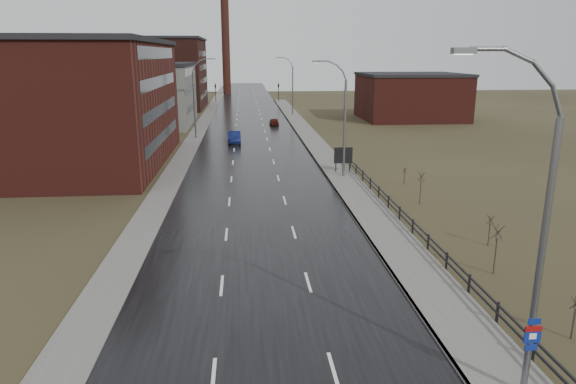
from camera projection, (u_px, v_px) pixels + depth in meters
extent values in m
cube|color=black|center=(251.00, 140.00, 73.46)|extent=(14.00, 300.00, 0.06)
cube|color=#595651|center=(343.00, 179.00, 50.10)|extent=(3.20, 180.00, 0.18)
cube|color=slate|center=(328.00, 179.00, 49.98)|extent=(0.16, 180.00, 0.18)
cube|color=#595651|center=(193.00, 140.00, 72.78)|extent=(2.40, 260.00, 0.12)
cube|color=#471914|center=(58.00, 105.00, 55.62)|extent=(22.00, 28.00, 13.00)
cube|color=black|center=(51.00, 41.00, 53.87)|extent=(22.44, 28.56, 0.50)
cube|color=black|center=(163.00, 136.00, 57.44)|extent=(0.06, 22.40, 1.20)
cube|color=black|center=(161.00, 109.00, 56.66)|extent=(0.06, 22.40, 1.20)
cube|color=black|center=(160.00, 81.00, 55.88)|extent=(0.06, 22.40, 1.20)
cube|color=black|center=(158.00, 53.00, 55.10)|extent=(0.06, 22.40, 1.20)
cube|color=slate|center=(144.00, 96.00, 88.01)|extent=(16.00, 20.00, 10.00)
cube|color=black|center=(142.00, 64.00, 86.65)|extent=(16.32, 20.40, 0.50)
cube|color=black|center=(191.00, 107.00, 89.19)|extent=(0.06, 16.00, 1.20)
cube|color=black|center=(191.00, 89.00, 88.41)|extent=(0.06, 16.00, 1.20)
cube|color=black|center=(190.00, 72.00, 87.63)|extent=(0.06, 16.00, 1.20)
cube|color=#331611|center=(145.00, 74.00, 115.82)|extent=(26.00, 24.00, 15.00)
cube|color=black|center=(143.00, 39.00, 113.81)|extent=(26.52, 24.48, 0.50)
cube|color=black|center=(204.00, 94.00, 118.05)|extent=(0.06, 19.20, 1.20)
cube|color=black|center=(203.00, 81.00, 117.28)|extent=(0.06, 19.20, 1.20)
cube|color=black|center=(203.00, 67.00, 116.50)|extent=(0.06, 19.20, 1.20)
cube|color=black|center=(202.00, 54.00, 115.72)|extent=(0.06, 19.20, 1.20)
cube|color=#471914|center=(411.00, 98.00, 96.09)|extent=(18.00, 16.00, 8.00)
cube|color=black|center=(412.00, 74.00, 94.99)|extent=(18.36, 16.32, 0.50)
cylinder|color=#331611|center=(226.00, 44.00, 155.68)|extent=(2.40, 2.40, 30.00)
cylinder|color=slate|center=(540.00, 267.00, 17.09)|extent=(0.24, 0.24, 10.00)
cylinder|color=slate|center=(557.00, 102.00, 15.66)|extent=(0.57, 0.14, 1.12)
cylinder|color=slate|center=(543.00, 74.00, 15.40)|extent=(0.91, 0.14, 0.91)
cylinder|color=slate|center=(519.00, 56.00, 15.19)|extent=(1.12, 0.14, 0.57)
cylinder|color=slate|center=(489.00, 49.00, 15.06)|extent=(1.15, 0.14, 0.14)
cube|color=slate|center=(464.00, 51.00, 15.01)|extent=(0.70, 0.28, 0.18)
cube|color=silver|center=(463.00, 54.00, 15.04)|extent=(0.50, 0.20, 0.04)
cube|color=navy|center=(534.00, 322.00, 17.48)|extent=(0.45, 0.04, 0.22)
cube|color=navy|center=(533.00, 335.00, 17.61)|extent=(0.60, 0.04, 0.65)
cube|color=maroon|center=(534.00, 329.00, 17.54)|extent=(0.60, 0.04, 0.20)
cube|color=navy|center=(531.00, 348.00, 17.74)|extent=(0.45, 0.04, 0.22)
cube|color=silver|center=(533.00, 336.00, 17.60)|extent=(0.26, 0.02, 0.22)
cylinder|color=slate|center=(345.00, 130.00, 49.87)|extent=(0.24, 0.24, 9.50)
cylinder|color=slate|center=(344.00, 76.00, 48.52)|extent=(0.51, 0.14, 0.98)
cylinder|color=slate|center=(340.00, 68.00, 48.29)|extent=(0.81, 0.14, 0.81)
cylinder|color=slate|center=(332.00, 63.00, 48.11)|extent=(0.98, 0.14, 0.51)
cylinder|color=slate|center=(323.00, 61.00, 48.00)|extent=(1.01, 0.14, 0.14)
cube|color=slate|center=(316.00, 61.00, 47.95)|extent=(0.70, 0.28, 0.18)
cube|color=silver|center=(316.00, 63.00, 47.98)|extent=(0.50, 0.20, 0.04)
cylinder|color=slate|center=(194.00, 106.00, 73.51)|extent=(0.24, 0.24, 9.50)
cylinder|color=slate|center=(194.00, 69.00, 72.18)|extent=(0.51, 0.14, 0.98)
cylinder|color=slate|center=(197.00, 63.00, 72.03)|extent=(0.81, 0.14, 0.81)
cylinder|color=slate|center=(202.00, 60.00, 71.97)|extent=(0.98, 0.14, 0.51)
cylinder|color=slate|center=(208.00, 59.00, 71.99)|extent=(1.01, 0.14, 0.14)
cube|color=slate|center=(213.00, 59.00, 72.06)|extent=(0.70, 0.28, 0.18)
cube|color=silver|center=(213.00, 60.00, 72.09)|extent=(0.50, 0.20, 0.04)
cylinder|color=slate|center=(293.00, 91.00, 101.83)|extent=(0.24, 0.24, 9.50)
cylinder|color=slate|center=(292.00, 65.00, 100.48)|extent=(0.51, 0.14, 0.98)
cylinder|color=slate|center=(289.00, 61.00, 100.25)|extent=(0.81, 0.14, 0.81)
cylinder|color=slate|center=(286.00, 58.00, 100.07)|extent=(0.98, 0.14, 0.51)
cylinder|color=slate|center=(281.00, 58.00, 99.96)|extent=(1.01, 0.14, 0.14)
cube|color=slate|center=(278.00, 58.00, 99.91)|extent=(0.70, 0.28, 0.18)
cube|color=silver|center=(278.00, 58.00, 99.94)|extent=(0.50, 0.20, 0.04)
cube|color=black|center=(533.00, 350.00, 20.29)|extent=(0.10, 0.10, 1.10)
cube|color=black|center=(497.00, 313.00, 23.18)|extent=(0.10, 0.10, 1.10)
cube|color=black|center=(469.00, 284.00, 26.07)|extent=(0.10, 0.10, 1.10)
cube|color=black|center=(447.00, 261.00, 28.95)|extent=(0.10, 0.10, 1.10)
cube|color=black|center=(428.00, 243.00, 31.84)|extent=(0.10, 0.10, 1.10)
cube|color=black|center=(413.00, 227.00, 34.73)|extent=(0.10, 0.10, 1.10)
cube|color=black|center=(400.00, 214.00, 37.61)|extent=(0.10, 0.10, 1.10)
cube|color=black|center=(388.00, 202.00, 40.50)|extent=(0.10, 0.10, 1.10)
cube|color=black|center=(379.00, 193.00, 43.38)|extent=(0.10, 0.10, 1.10)
cube|color=black|center=(370.00, 184.00, 46.27)|extent=(0.10, 0.10, 1.10)
cube|color=black|center=(363.00, 176.00, 49.16)|extent=(0.10, 0.10, 1.10)
cube|color=black|center=(356.00, 170.00, 52.04)|extent=(0.10, 0.10, 1.10)
cube|color=black|center=(350.00, 163.00, 54.93)|extent=(0.10, 0.10, 1.10)
cube|color=black|center=(345.00, 158.00, 57.82)|extent=(0.10, 0.10, 1.10)
cube|color=black|center=(415.00, 224.00, 34.14)|extent=(0.08, 53.00, 0.10)
cube|color=black|center=(415.00, 229.00, 34.24)|extent=(0.08, 53.00, 0.10)
cylinder|color=#382D23|center=(573.00, 324.00, 21.92)|extent=(0.08, 0.08, 1.43)
cylinder|color=#382D23|center=(576.00, 304.00, 21.73)|extent=(0.46, 0.19, 0.58)
cylinder|color=#382D23|center=(575.00, 304.00, 21.70)|extent=(0.28, 0.41, 0.59)
cylinder|color=#382D23|center=(576.00, 304.00, 21.65)|extent=(0.28, 0.41, 0.59)
cylinder|color=#382D23|center=(495.00, 256.00, 28.35)|extent=(0.08, 0.08, 2.14)
cylinder|color=#382D23|center=(499.00, 232.00, 27.99)|extent=(0.04, 0.72, 0.84)
cylinder|color=#382D23|center=(498.00, 232.00, 28.03)|extent=(0.68, 0.26, 0.85)
cylinder|color=#382D23|center=(497.00, 232.00, 28.01)|extent=(0.40, 0.60, 0.86)
cylinder|color=#382D23|center=(497.00, 233.00, 27.96)|extent=(0.40, 0.60, 0.86)
cylinder|color=#382D23|center=(499.00, 233.00, 27.94)|extent=(0.68, 0.26, 0.85)
cylinder|color=#382D23|center=(489.00, 234.00, 32.73)|extent=(0.08, 0.08, 1.49)
cylinder|color=#382D23|center=(491.00, 220.00, 32.49)|extent=(0.04, 0.51, 0.59)
cylinder|color=#382D23|center=(491.00, 220.00, 32.53)|extent=(0.48, 0.19, 0.60)
cylinder|color=#382D23|center=(490.00, 220.00, 32.51)|extent=(0.29, 0.43, 0.61)
cylinder|color=#382D23|center=(490.00, 220.00, 32.45)|extent=(0.29, 0.43, 0.61)
cylinder|color=#382D23|center=(491.00, 220.00, 32.44)|extent=(0.48, 0.19, 0.60)
cylinder|color=#382D23|center=(420.00, 192.00, 41.60)|extent=(0.08, 0.08, 2.04)
cylinder|color=#382D23|center=(422.00, 177.00, 41.26)|extent=(0.04, 0.68, 0.80)
cylinder|color=#382D23|center=(421.00, 176.00, 41.30)|extent=(0.65, 0.25, 0.81)
cylinder|color=#382D23|center=(421.00, 177.00, 41.28)|extent=(0.39, 0.58, 0.82)
cylinder|color=#382D23|center=(421.00, 177.00, 41.23)|extent=(0.39, 0.58, 0.82)
cylinder|color=#382D23|center=(422.00, 177.00, 41.21)|extent=(0.65, 0.25, 0.81)
cylinder|color=#382D23|center=(404.00, 178.00, 48.15)|extent=(0.08, 0.08, 1.20)
cylinder|color=#382D23|center=(405.00, 170.00, 47.95)|extent=(0.04, 0.41, 0.48)
cylinder|color=#382D23|center=(405.00, 170.00, 47.99)|extent=(0.39, 0.16, 0.49)
cylinder|color=#382D23|center=(404.00, 170.00, 47.97)|extent=(0.24, 0.35, 0.49)
cylinder|color=#382D23|center=(404.00, 170.00, 47.91)|extent=(0.24, 0.35, 0.49)
cylinder|color=#382D23|center=(405.00, 170.00, 47.90)|extent=(0.39, 0.16, 0.49)
cube|color=black|center=(336.00, 165.00, 52.68)|extent=(0.10, 0.10, 1.80)
cube|color=black|center=(350.00, 164.00, 52.80)|extent=(0.10, 0.10, 1.80)
cube|color=silver|center=(343.00, 155.00, 52.44)|extent=(1.81, 0.08, 1.56)
cube|color=black|center=(343.00, 155.00, 52.39)|extent=(1.91, 0.04, 1.66)
cylinder|color=black|center=(216.00, 92.00, 129.87)|extent=(0.16, 0.16, 5.20)
imported|color=black|center=(215.00, 83.00, 129.31)|extent=(0.58, 2.73, 1.10)
sphere|color=#FF190C|center=(215.00, 82.00, 129.09)|extent=(0.18, 0.18, 0.18)
cylinder|color=black|center=(278.00, 92.00, 131.19)|extent=(0.16, 0.16, 5.20)
imported|color=black|center=(278.00, 83.00, 130.63)|extent=(0.58, 2.73, 1.10)
sphere|color=#FF190C|center=(278.00, 82.00, 130.41)|extent=(0.18, 0.18, 0.18)
imported|color=#0E1647|center=(234.00, 138.00, 70.41)|extent=(1.85, 4.98, 1.63)
imported|color=#440F0B|center=(274.00, 122.00, 88.09)|extent=(1.52, 3.76, 1.28)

